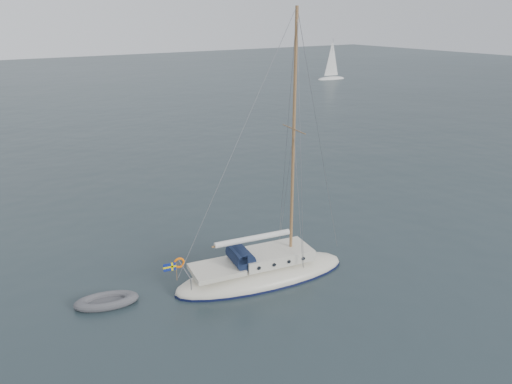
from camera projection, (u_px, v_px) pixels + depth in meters
ground at (273, 261)px, 28.64m from camera, size 300.00×300.00×0.00m
sailboat at (262, 260)px, 26.43m from camera, size 10.11×3.03×14.39m
dinghy at (106, 301)px, 24.30m from camera, size 3.08×1.39×0.44m
distant_yacht_b at (332, 61)px, 105.21m from camera, size 6.74×3.59×8.93m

